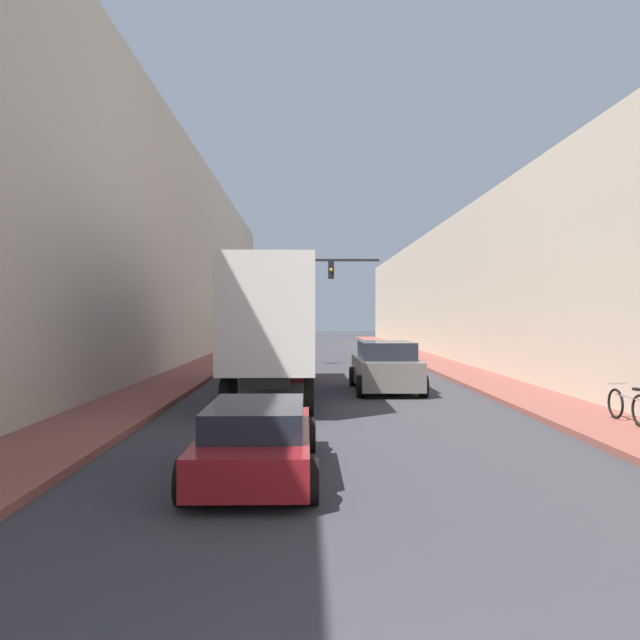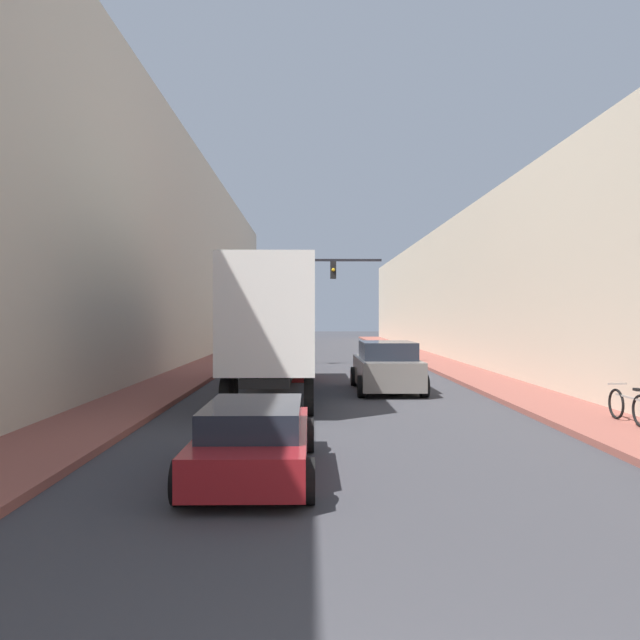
# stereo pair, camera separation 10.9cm
# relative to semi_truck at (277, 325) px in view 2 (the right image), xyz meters

# --- Properties ---
(sidewalk_right) EXTENTS (2.34, 80.00, 0.15)m
(sidewalk_right) POSITION_rel_semi_truck_xyz_m (7.89, 11.57, -2.22)
(sidewalk_right) COLOR brown
(sidewalk_right) RESTS_ON ground
(sidewalk_left) EXTENTS (2.34, 80.00, 0.15)m
(sidewalk_left) POSITION_rel_semi_truck_xyz_m (-4.00, 11.57, -2.22)
(sidewalk_left) COLOR brown
(sidewalk_left) RESTS_ON ground
(building_right) EXTENTS (6.00, 80.00, 8.10)m
(building_right) POSITION_rel_semi_truck_xyz_m (12.05, 11.57, 1.75)
(building_right) COLOR beige
(building_right) RESTS_ON ground
(building_left) EXTENTS (6.00, 80.00, 11.97)m
(building_left) POSITION_rel_semi_truck_xyz_m (-8.17, 11.57, 3.69)
(building_left) COLOR #BCB29E
(building_left) RESTS_ON ground
(semi_truck) EXTENTS (2.45, 11.90, 4.18)m
(semi_truck) POSITION_rel_semi_truck_xyz_m (0.00, 0.00, 0.00)
(semi_truck) COLOR silver
(semi_truck) RESTS_ON ground
(sedan_car) EXTENTS (1.95, 4.58, 1.19)m
(sedan_car) POSITION_rel_semi_truck_xyz_m (0.21, -10.55, -1.72)
(sedan_car) COLOR maroon
(sedan_car) RESTS_ON ground
(suv_car) EXTENTS (2.24, 4.56, 1.71)m
(suv_car) POSITION_rel_semi_truck_xyz_m (3.73, 0.60, -1.48)
(suv_car) COLOR slate
(suv_car) RESTS_ON ground
(traffic_signal_gantry) EXTENTS (7.55, 0.35, 5.75)m
(traffic_signal_gantry) POSITION_rel_semi_truck_xyz_m (-0.75, 11.25, 1.77)
(traffic_signal_gantry) COLOR black
(traffic_signal_gantry) RESTS_ON ground
(parked_bicycle) EXTENTS (0.44, 1.82, 0.86)m
(parked_bicycle) POSITION_rel_semi_truck_xyz_m (8.35, -6.68, -1.77)
(parked_bicycle) COLOR black
(parked_bicycle) RESTS_ON sidewalk_right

